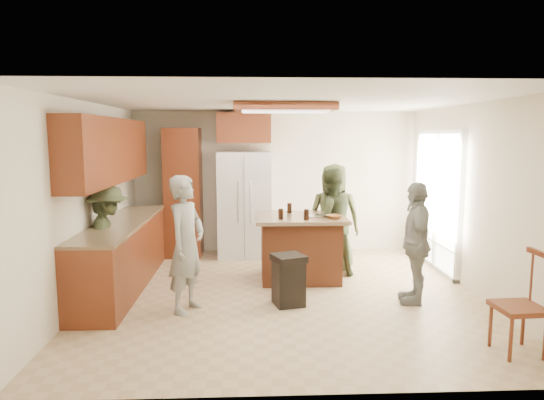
{
  "coord_description": "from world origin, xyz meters",
  "views": [
    {
      "loc": [
        -0.44,
        -6.14,
        2.08
      ],
      "look_at": [
        -0.14,
        0.78,
        1.15
      ],
      "focal_mm": 32.0,
      "sensor_mm": 36.0,
      "label": 1
    }
  ],
  "objects_px": {
    "person_front_left": "(186,244)",
    "person_counter": "(108,241)",
    "person_behind_left": "(329,222)",
    "refrigerator": "(245,204)",
    "person_behind_right": "(334,217)",
    "person_side_right": "(416,243)",
    "trash_bin": "(288,280)",
    "kitchen_island": "(300,247)",
    "spindle_chair": "(521,307)"
  },
  "relations": [
    {
      "from": "person_behind_right",
      "to": "trash_bin",
      "type": "bearing_deg",
      "value": 66.72
    },
    {
      "from": "person_behind_left",
      "to": "refrigerator",
      "type": "xyz_separation_m",
      "value": [
        -1.27,
        1.27,
        0.09
      ]
    },
    {
      "from": "refrigerator",
      "to": "trash_bin",
      "type": "xyz_separation_m",
      "value": [
        0.57,
        -2.51,
        -0.58
      ]
    },
    {
      "from": "spindle_chair",
      "to": "kitchen_island",
      "type": "bearing_deg",
      "value": 126.45
    },
    {
      "from": "trash_bin",
      "to": "kitchen_island",
      "type": "bearing_deg",
      "value": 76.95
    },
    {
      "from": "person_counter",
      "to": "trash_bin",
      "type": "relative_size",
      "value": 2.32
    },
    {
      "from": "person_counter",
      "to": "spindle_chair",
      "type": "bearing_deg",
      "value": -123.91
    },
    {
      "from": "person_front_left",
      "to": "person_behind_left",
      "type": "distance_m",
      "value": 2.37
    },
    {
      "from": "person_behind_left",
      "to": "refrigerator",
      "type": "height_order",
      "value": "refrigerator"
    },
    {
      "from": "person_side_right",
      "to": "spindle_chair",
      "type": "relative_size",
      "value": 1.52
    },
    {
      "from": "refrigerator",
      "to": "trash_bin",
      "type": "bearing_deg",
      "value": -77.31
    },
    {
      "from": "person_behind_right",
      "to": "kitchen_island",
      "type": "xyz_separation_m",
      "value": [
        -0.57,
        -0.5,
        -0.35
      ]
    },
    {
      "from": "person_behind_left",
      "to": "trash_bin",
      "type": "bearing_deg",
      "value": 44.14
    },
    {
      "from": "kitchen_island",
      "to": "spindle_chair",
      "type": "height_order",
      "value": "spindle_chair"
    },
    {
      "from": "person_behind_left",
      "to": "person_front_left",
      "type": "bearing_deg",
      "value": 19.57
    },
    {
      "from": "person_front_left",
      "to": "kitchen_island",
      "type": "relative_size",
      "value": 1.27
    },
    {
      "from": "person_behind_left",
      "to": "kitchen_island",
      "type": "height_order",
      "value": "person_behind_left"
    },
    {
      "from": "person_front_left",
      "to": "kitchen_island",
      "type": "height_order",
      "value": "person_front_left"
    },
    {
      "from": "person_side_right",
      "to": "refrigerator",
      "type": "xyz_separation_m",
      "value": [
        -2.14,
        2.48,
        0.14
      ]
    },
    {
      "from": "trash_bin",
      "to": "person_front_left",
      "type": "bearing_deg",
      "value": -172.92
    },
    {
      "from": "person_behind_right",
      "to": "kitchen_island",
      "type": "relative_size",
      "value": 1.29
    },
    {
      "from": "person_behind_right",
      "to": "person_side_right",
      "type": "xyz_separation_m",
      "value": [
        0.75,
        -1.55,
        -0.07
      ]
    },
    {
      "from": "person_behind_right",
      "to": "refrigerator",
      "type": "height_order",
      "value": "refrigerator"
    },
    {
      "from": "person_side_right",
      "to": "kitchen_island",
      "type": "distance_m",
      "value": 1.72
    },
    {
      "from": "person_side_right",
      "to": "refrigerator",
      "type": "relative_size",
      "value": 0.84
    },
    {
      "from": "spindle_chair",
      "to": "refrigerator",
      "type": "bearing_deg",
      "value": 124.08
    },
    {
      "from": "kitchen_island",
      "to": "trash_bin",
      "type": "height_order",
      "value": "kitchen_island"
    },
    {
      "from": "person_behind_right",
      "to": "person_side_right",
      "type": "relative_size",
      "value": 1.09
    },
    {
      "from": "refrigerator",
      "to": "person_counter",
      "type": "bearing_deg",
      "value": -130.06
    },
    {
      "from": "kitchen_island",
      "to": "person_front_left",
      "type": "bearing_deg",
      "value": -140.08
    },
    {
      "from": "person_front_left",
      "to": "person_counter",
      "type": "height_order",
      "value": "person_front_left"
    },
    {
      "from": "spindle_chair",
      "to": "person_behind_right",
      "type": "bearing_deg",
      "value": 113.05
    },
    {
      "from": "person_front_left",
      "to": "person_side_right",
      "type": "relative_size",
      "value": 1.07
    },
    {
      "from": "refrigerator",
      "to": "person_behind_right",
      "type": "bearing_deg",
      "value": -33.99
    },
    {
      "from": "person_behind_left",
      "to": "kitchen_island",
      "type": "bearing_deg",
      "value": 3.32
    },
    {
      "from": "person_behind_right",
      "to": "person_side_right",
      "type": "bearing_deg",
      "value": 120.32
    },
    {
      "from": "person_front_left",
      "to": "spindle_chair",
      "type": "distance_m",
      "value": 3.58
    },
    {
      "from": "trash_bin",
      "to": "refrigerator",
      "type": "bearing_deg",
      "value": 102.69
    },
    {
      "from": "person_behind_left",
      "to": "person_side_right",
      "type": "distance_m",
      "value": 1.5
    },
    {
      "from": "person_front_left",
      "to": "person_behind_left",
      "type": "xyz_separation_m",
      "value": [
        1.92,
        1.39,
        -0.0
      ]
    },
    {
      "from": "person_front_left",
      "to": "spindle_chair",
      "type": "xyz_separation_m",
      "value": [
        3.32,
        -1.28,
        -0.36
      ]
    },
    {
      "from": "person_side_right",
      "to": "person_counter",
      "type": "relative_size",
      "value": 1.04
    },
    {
      "from": "person_front_left",
      "to": "refrigerator",
      "type": "distance_m",
      "value": 2.74
    },
    {
      "from": "person_front_left",
      "to": "person_counter",
      "type": "xyz_separation_m",
      "value": [
        -1.09,
        0.59,
        -0.08
      ]
    },
    {
      "from": "person_front_left",
      "to": "kitchen_island",
      "type": "bearing_deg",
      "value": -26.99
    },
    {
      "from": "person_front_left",
      "to": "person_behind_left",
      "type": "relative_size",
      "value": 1.0
    },
    {
      "from": "trash_bin",
      "to": "spindle_chair",
      "type": "bearing_deg",
      "value": -34.32
    },
    {
      "from": "person_behind_left",
      "to": "trash_bin",
      "type": "relative_size",
      "value": 2.56
    },
    {
      "from": "person_counter",
      "to": "person_side_right",
      "type": "bearing_deg",
      "value": -106.96
    },
    {
      "from": "person_counter",
      "to": "spindle_chair",
      "type": "relative_size",
      "value": 1.47
    }
  ]
}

